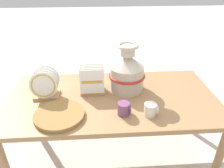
# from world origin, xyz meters

# --- Properties ---
(ground_plane) EXTENTS (14.00, 14.00, 0.00)m
(ground_plane) POSITION_xyz_m (0.00, 0.00, 0.00)
(ground_plane) COLOR beige
(display_table) EXTENTS (1.56, 0.80, 0.59)m
(display_table) POSITION_xyz_m (0.00, 0.00, 0.53)
(display_table) COLOR #9E754C
(display_table) RESTS_ON ground_plane
(ceramic_vase) EXTENTS (0.28, 0.28, 0.37)m
(ceramic_vase) POSITION_xyz_m (0.12, 0.11, 0.75)
(ceramic_vase) COLOR beige
(ceramic_vase) RESTS_ON display_table
(dish_rack_round_plates) EXTENTS (0.20, 0.15, 0.22)m
(dish_rack_round_plates) POSITION_xyz_m (-0.49, 0.03, 0.69)
(dish_rack_round_plates) COLOR tan
(dish_rack_round_plates) RESTS_ON display_table
(dish_rack_square_plates) EXTENTS (0.18, 0.15, 0.20)m
(dish_rack_square_plates) POSITION_xyz_m (-0.15, 0.09, 0.68)
(dish_rack_square_plates) COLOR tan
(dish_rack_square_plates) RESTS_ON display_table
(wicker_charger_stack) EXTENTS (0.33, 0.33, 0.03)m
(wicker_charger_stack) POSITION_xyz_m (-0.36, -0.22, 0.61)
(wicker_charger_stack) COLOR olive
(wicker_charger_stack) RESTS_ON display_table
(mug_cream_glaze) EXTENTS (0.09, 0.08, 0.09)m
(mug_cream_glaze) POSITION_xyz_m (0.24, -0.24, 0.64)
(mug_cream_glaze) COLOR silver
(mug_cream_glaze) RESTS_ON display_table
(mug_plum_glaze) EXTENTS (0.09, 0.08, 0.09)m
(mug_plum_glaze) POSITION_xyz_m (0.07, -0.22, 0.64)
(mug_plum_glaze) COLOR #7A4770
(mug_plum_glaze) RESTS_ON display_table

